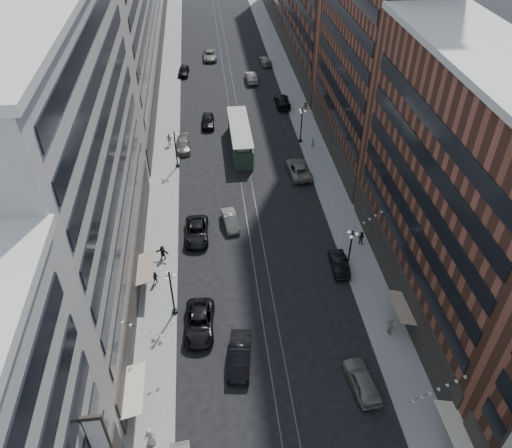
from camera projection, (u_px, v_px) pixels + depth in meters
name	position (u px, v px, depth m)	size (l,w,h in m)	color
ground	(240.00, 146.00, 74.84)	(220.00, 220.00, 0.00)	black
sidewalk_west	(168.00, 119.00, 81.58)	(4.00, 180.00, 0.15)	gray
sidewalk_east	(300.00, 112.00, 83.48)	(4.00, 180.00, 0.15)	gray
rail_west	(230.00, 116.00, 82.51)	(0.12, 180.00, 0.02)	#2D2D33
rail_east	(239.00, 115.00, 82.63)	(0.12, 180.00, 0.02)	#2D2D33
building_west_mid	(70.00, 171.00, 43.69)	(8.00, 36.00, 28.00)	#A6A193
building_east_mid	(460.00, 198.00, 44.01)	(8.00, 30.00, 24.00)	brown
building_east_tower	(380.00, 2.00, 60.04)	(8.00, 26.00, 42.00)	brown
lamppost_sw_far	(172.00, 292.00, 47.33)	(1.03, 1.14, 5.52)	black
lamppost_sw_mid	(176.00, 148.00, 68.23)	(1.03, 1.14, 5.52)	black
lamppost_se_far	(350.00, 249.00, 52.02)	(1.03, 1.14, 5.52)	black
lamppost_se_mid	(301.00, 124.00, 73.69)	(1.03, 1.14, 5.52)	black
streetcar	(240.00, 138.00, 73.33)	(2.88, 13.01, 3.60)	#263C2B
car_2	(199.00, 323.00, 47.27)	(2.76, 5.98, 1.66)	black
car_4	(362.00, 381.00, 42.33)	(2.01, 5.00, 1.70)	slate
car_5	(240.00, 356.00, 44.28)	(1.89, 5.43, 1.79)	black
pedestrian_1	(150.00, 437.00, 38.21)	(0.93, 0.51, 1.90)	#C0B49F
pedestrian_2	(156.00, 278.00, 51.87)	(0.73, 0.40, 1.49)	black
pedestrian_4	(390.00, 327.00, 46.59)	(1.10, 0.50, 1.88)	#A39D87
car_7	(197.00, 232.00, 57.85)	(2.67, 5.80, 1.61)	black
car_8	(183.00, 145.00, 73.60)	(2.03, 4.99, 1.45)	#66655B
car_9	(183.00, 71.00, 95.47)	(1.91, 4.74, 1.61)	black
car_10	(339.00, 263.00, 53.79)	(1.61, 4.62, 1.52)	black
car_11	(299.00, 169.00, 68.28)	(2.81, 6.10, 1.70)	slate
car_12	(282.00, 101.00, 84.96)	(2.36, 5.81, 1.69)	black
car_13	(208.00, 121.00, 79.33)	(1.97, 4.89, 1.67)	black
car_14	(251.00, 77.00, 92.92)	(1.80, 5.16, 1.70)	slate
pedestrian_5	(163.00, 252.00, 54.77)	(1.58, 0.45, 1.71)	black
pedestrian_6	(169.00, 140.00, 74.11)	(1.11, 0.50, 1.89)	#B2AC93
pedestrian_7	(361.00, 238.00, 56.74)	(0.81, 0.45, 1.68)	black
pedestrian_8	(313.00, 143.00, 73.49)	(0.65, 0.43, 1.79)	gray
pedestrian_9	(305.00, 107.00, 83.13)	(0.97, 0.40, 1.50)	black
car_extra_0	(230.00, 220.00, 59.62)	(1.56, 4.46, 1.47)	slate
car_extra_1	(265.00, 61.00, 99.76)	(2.02, 4.97, 1.44)	gray
car_extra_2	(210.00, 55.00, 101.86)	(2.65, 5.74, 1.59)	slate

